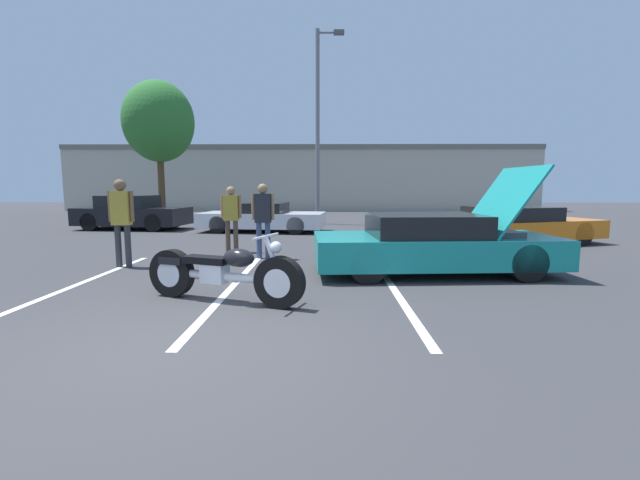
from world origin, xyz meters
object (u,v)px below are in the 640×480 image
tree_background (159,122)px  parked_car_mid_row (262,217)px  parked_car_left_row (132,213)px  spectator_midground (263,214)px  show_car_hood_open (434,244)px  light_pole (319,120)px  spectator_near_motorcycle (121,215)px  spectator_by_show_car (231,213)px  parked_car_right_row (515,226)px  motorcycle (222,273)px

tree_background → parked_car_mid_row: tree_background is taller
parked_car_left_row → spectator_midground: size_ratio=2.48×
show_car_hood_open → parked_car_left_row: size_ratio=1.08×
light_pole → tree_background: 8.30m
spectator_near_motorcycle → spectator_by_show_car: bearing=48.9°
spectator_midground → spectator_near_motorcycle: bearing=-158.1°
light_pole → spectator_midground: 9.87m
spectator_midground → show_car_hood_open: bearing=-24.9°
tree_background → parked_car_right_row: bearing=-33.8°
parked_car_left_row → show_car_hood_open: bearing=-34.9°
show_car_hood_open → spectator_near_motorcycle: bearing=171.7°
light_pole → tree_background: bearing=162.4°
parked_car_right_row → spectator_by_show_car: size_ratio=3.14×
light_pole → show_car_hood_open: size_ratio=1.79×
parked_car_mid_row → spectator_midground: spectator_midground is taller
spectator_near_motorcycle → spectator_by_show_car: 2.71m
light_pole → spectator_midground: size_ratio=4.81×
light_pole → parked_car_left_row: (-7.17, -2.49, -3.87)m
parked_car_right_row → spectator_midground: bearing=-178.1°
parked_car_right_row → spectator_by_show_car: 7.96m
parked_car_mid_row → parked_car_left_row: size_ratio=1.10×
spectator_midground → parked_car_left_row: bearing=132.1°
tree_background → parked_car_mid_row: bearing=-44.7°
parked_car_mid_row → spectator_near_motorcycle: spectator_near_motorcycle is taller
tree_background → parked_car_right_row: 16.91m
parked_car_right_row → parked_car_left_row: bearing=143.6°
tree_background → parked_car_left_row: size_ratio=1.59×
tree_background → spectator_by_show_car: 12.78m
parked_car_left_row → spectator_midground: bearing=-41.7°
show_car_hood_open → parked_car_mid_row: size_ratio=0.99×
tree_background → motorcycle: 17.35m
spectator_by_show_car → light_pole: bearing=75.8°
show_car_hood_open → spectator_by_show_car: show_car_hood_open is taller
tree_background → parked_car_left_row: bearing=-81.7°
light_pole → spectator_near_motorcycle: size_ratio=4.59×
light_pole → spectator_midground: light_pole is taller
light_pole → spectator_near_motorcycle: light_pole is taller
tree_background → parked_car_left_row: (0.73, -5.00, -4.16)m
spectator_near_motorcycle → motorcycle: bearing=-44.7°
parked_car_left_row → spectator_near_motorcycle: (3.31, -7.76, 0.46)m
show_car_hood_open → spectator_by_show_car: size_ratio=2.79×
spectator_near_motorcycle → spectator_midground: bearing=21.9°
light_pole → spectator_by_show_car: bearing=-104.2°
parked_car_left_row → spectator_by_show_car: spectator_by_show_car is taller
parked_car_right_row → parked_car_mid_row: bearing=138.1°
tree_background → spectator_near_motorcycle: bearing=-72.4°
motorcycle → spectator_by_show_car: bearing=120.6°
show_car_hood_open → motorcycle: bearing=-152.6°
motorcycle → spectator_by_show_car: 4.80m
show_car_hood_open → tree_background: bearing=124.2°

